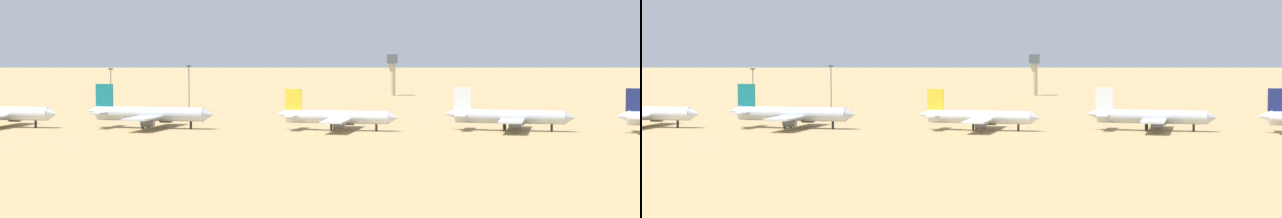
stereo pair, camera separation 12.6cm
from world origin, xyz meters
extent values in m
plane|color=tan|center=(0.00, 0.00, 0.00)|extent=(4000.00, 4000.00, 0.00)
pyramid|color=gray|center=(-426.14, 1121.11, 35.06)|extent=(250.48, 232.70, 70.12)
pyramid|color=gray|center=(-17.62, 1187.01, 67.31)|extent=(395.32, 313.54, 134.62)
cone|color=silver|center=(-87.64, -2.16, 4.50)|extent=(3.62, 4.38, 4.07)
cube|color=silver|center=(-105.11, -0.35, 3.86)|extent=(10.78, 34.84, 0.60)
cylinder|color=slate|center=(-103.22, 7.53, 2.36)|extent=(4.08, 2.74, 2.36)
cylinder|color=black|center=(-93.23, -1.58, 1.18)|extent=(0.75, 0.75, 2.36)
cylinder|color=silver|center=(-56.56, -1.14, 4.59)|extent=(35.26, 9.20, 4.37)
cone|color=silver|center=(-37.72, -3.78, 4.59)|extent=(3.83, 4.57, 4.16)
cone|color=silver|center=(-75.40, 1.51, 5.25)|extent=(4.85, 4.29, 3.72)
cube|color=#14727A|center=(-71.72, 1.00, 10.33)|extent=(5.71, 1.33, 7.11)
cube|color=silver|center=(-71.11, 5.33, 5.03)|extent=(4.50, 7.85, 0.39)
cube|color=silver|center=(-72.33, -3.34, 5.03)|extent=(4.50, 7.85, 0.39)
cube|color=silver|center=(-55.48, -1.29, 3.94)|extent=(12.23, 35.69, 0.61)
cylinder|color=slate|center=(-53.25, 6.68, 2.41)|extent=(4.23, 2.93, 2.41)
cylinder|color=slate|center=(-55.54, -9.56, 2.41)|extent=(4.23, 2.93, 2.41)
cylinder|color=black|center=(-43.39, -2.99, 1.20)|extent=(0.77, 0.77, 2.41)
cylinder|color=black|center=(-57.82, 1.69, 1.20)|extent=(0.77, 0.77, 2.41)
cylinder|color=black|center=(-58.55, -3.51, 1.20)|extent=(0.77, 0.77, 2.41)
cylinder|color=silver|center=(2.52, -4.93, 4.18)|extent=(32.06, 8.66, 3.98)
cone|color=silver|center=(19.63, -7.50, 4.18)|extent=(3.51, 4.18, 3.78)
cone|color=silver|center=(-14.59, -2.35, 4.77)|extent=(4.44, 3.94, 3.38)
cube|color=yellow|center=(-11.25, -2.86, 9.40)|extent=(5.19, 1.26, 6.46)
cube|color=silver|center=(-10.66, 1.08, 4.57)|extent=(4.15, 7.16, 0.36)
cube|color=silver|center=(-11.84, -6.79, 4.57)|extent=(4.15, 7.16, 0.36)
cube|color=silver|center=(3.50, -5.07, 3.58)|extent=(11.42, 32.48, 0.56)
cylinder|color=slate|center=(5.60, 2.15, 2.19)|extent=(3.87, 2.70, 2.19)
cylinder|color=slate|center=(3.38, -12.60, 2.19)|extent=(3.87, 2.70, 2.19)
cylinder|color=black|center=(14.48, -6.72, 1.09)|extent=(0.70, 0.70, 2.19)
cylinder|color=black|center=(1.40, -2.34, 1.09)|extent=(0.70, 0.70, 2.19)
cylinder|color=black|center=(0.69, -7.06, 1.09)|extent=(0.70, 0.70, 2.19)
cylinder|color=silver|center=(55.20, -2.86, 4.35)|extent=(33.39, 9.73, 4.15)
cone|color=silver|center=(72.97, -5.93, 4.35)|extent=(3.73, 4.41, 3.94)
cone|color=silver|center=(37.43, 0.21, 4.97)|extent=(4.69, 4.18, 3.52)
cube|color=white|center=(40.90, -0.39, 9.79)|extent=(5.40, 1.43, 6.74)
cube|color=silver|center=(41.61, 3.69, 4.77)|extent=(4.47, 7.51, 0.37)
cube|color=silver|center=(40.20, -4.48, 4.77)|extent=(4.47, 7.51, 0.37)
cube|color=silver|center=(56.22, -3.04, 3.73)|extent=(12.59, 33.88, 0.58)
cylinder|color=slate|center=(58.57, 4.44, 2.28)|extent=(4.06, 2.88, 2.28)
cylinder|color=slate|center=(55.92, -10.88, 2.28)|extent=(4.06, 2.88, 2.28)
cylinder|color=black|center=(67.62, -5.01, 1.14)|extent=(0.73, 0.73, 2.28)
cylinder|color=black|center=(54.09, -0.15, 1.14)|extent=(0.73, 0.73, 2.28)
cylinder|color=black|center=(53.25, -5.05, 1.14)|extent=(0.73, 0.73, 2.28)
cone|color=silver|center=(88.10, -7.92, 5.07)|extent=(4.45, 3.85, 3.59)
cube|color=navy|center=(91.69, -8.15, 9.99)|extent=(5.52, 0.87, 6.87)
cube|color=silver|center=(91.96, -3.93, 4.86)|extent=(3.83, 7.39, 0.38)
cube|color=silver|center=(91.43, -12.37, 4.86)|extent=(3.83, 7.39, 0.38)
cylinder|color=#C6B793|center=(19.90, 192.29, 7.90)|extent=(3.20, 3.20, 15.81)
cube|color=#4C5660|center=(19.90, 192.29, 18.03)|extent=(5.20, 5.20, 4.46)
cylinder|color=#59595E|center=(-58.89, 76.88, 8.63)|extent=(0.36, 0.36, 17.26)
cube|color=#333333|center=(-58.89, 76.88, 17.51)|extent=(1.80, 0.50, 0.50)
cylinder|color=#59595E|center=(-93.89, 93.40, 7.78)|extent=(0.36, 0.36, 15.56)
cube|color=#333333|center=(-93.89, 93.40, 15.81)|extent=(1.80, 0.50, 0.50)
camera|label=1|loc=(18.06, -332.76, 28.81)|focal=60.22mm
camera|label=2|loc=(18.19, -332.75, 28.81)|focal=60.22mm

